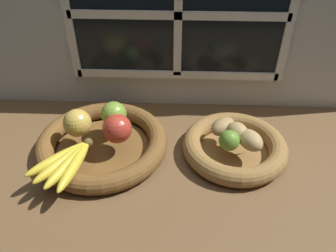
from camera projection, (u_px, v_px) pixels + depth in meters
The scene contains 13 objects.
ground_plane at pixel (174, 165), 91.52cm from camera, with size 140.00×90.00×3.00cm, color brown.
back_wall at pixel (178, 23), 97.01cm from camera, with size 140.00×4.60×55.00cm.
fruit_bowl_left at pixel (102, 143), 92.84cm from camera, with size 36.89×36.89×5.25cm.
fruit_bowl_right at pixel (234, 147), 91.62cm from camera, with size 29.14×29.14×5.25cm.
apple_green_back at pixel (114, 114), 93.04cm from camera, with size 7.25×7.25×7.25cm, color #7AA338.
apple_red_right at pixel (117, 129), 87.24cm from camera, with size 7.91×7.91×7.91cm, color #B73828.
apple_golden_left at pixel (77, 123), 89.39cm from camera, with size 7.72×7.72×7.72cm, color gold.
banana_bunch_front at pixel (66, 162), 80.82cm from camera, with size 14.56×18.85×2.83cm.
potato_small at pixel (250, 140), 85.86cm from camera, with size 7.93×5.49×4.88cm, color tan.
potato_large at pixel (237, 132), 88.32cm from camera, with size 6.43×5.31×5.18cm, color tan.
potato_oblong at pixel (223, 126), 90.78cm from camera, with size 7.93×5.09×4.52cm, color #A38451.
lime_near at pixel (229, 140), 85.33cm from camera, with size 5.52×5.52×5.52cm, color olive.
chili_pepper at pixel (243, 141), 87.70cm from camera, with size 2.12×2.12×11.56cm, color red.
Camera 1 is at (0.91, -65.63, 63.23)cm, focal length 35.04 mm.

